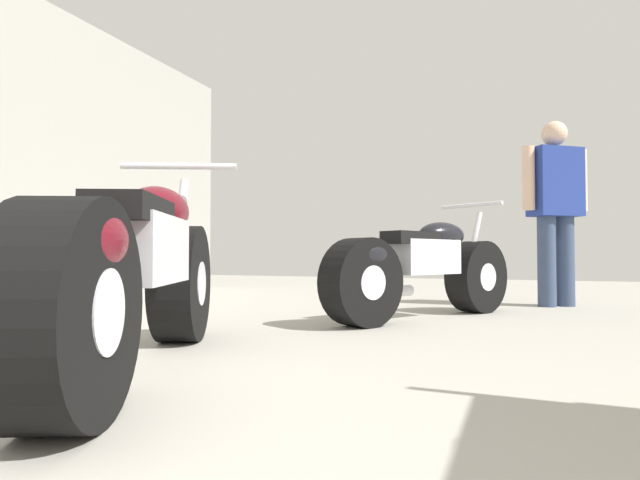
% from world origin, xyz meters
% --- Properties ---
extents(ground_plane, '(15.51, 15.51, 0.00)m').
position_xyz_m(ground_plane, '(0.00, 3.19, 0.00)').
color(ground_plane, '#A8A399').
extents(motorcycle_maroon_cruiser, '(1.09, 2.00, 0.98)m').
position_xyz_m(motorcycle_maroon_cruiser, '(-0.35, 1.88, 0.41)').
color(motorcycle_maroon_cruiser, black).
rests_on(motorcycle_maroon_cruiser, ground_plane).
extents(motorcycle_black_naked, '(1.13, 1.82, 0.91)m').
position_xyz_m(motorcycle_black_naked, '(0.40, 4.09, 0.38)').
color(motorcycle_black_naked, black).
rests_on(motorcycle_black_naked, ground_plane).
extents(mechanic_in_blue, '(0.63, 0.51, 1.75)m').
position_xyz_m(mechanic_in_blue, '(1.40, 5.52, 0.99)').
color(mechanic_in_blue, '#384766').
rests_on(mechanic_in_blue, ground_plane).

